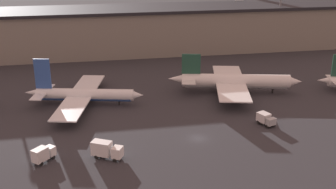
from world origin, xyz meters
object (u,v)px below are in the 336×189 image
(service_vehicle_3, at_px, (106,149))
(service_vehicle_4, at_px, (43,154))
(airplane_2, at_px, (234,81))
(airplane_1, at_px, (83,95))
(service_vehicle_5, at_px, (266,119))

(service_vehicle_3, relative_size, service_vehicle_4, 1.35)
(airplane_2, xyz_separation_m, service_vehicle_3, (-41.41, -35.43, -1.58))
(airplane_1, distance_m, service_vehicle_4, 34.06)
(service_vehicle_3, height_order, service_vehicle_5, service_vehicle_3)
(airplane_1, xyz_separation_m, service_vehicle_3, (5.15, -33.77, -0.89))
(service_vehicle_4, bearing_deg, airplane_2, -15.42)
(airplane_1, height_order, service_vehicle_5, airplane_1)
(airplane_1, distance_m, airplane_2, 46.60)
(airplane_2, relative_size, service_vehicle_4, 7.72)
(airplane_1, bearing_deg, airplane_2, 15.11)
(service_vehicle_5, bearing_deg, service_vehicle_4, -102.52)
(airplane_1, xyz_separation_m, service_vehicle_4, (-8.31, -33.02, -1.08))
(service_vehicle_3, xyz_separation_m, service_vehicle_4, (-13.46, 0.76, -0.19))
(airplane_2, distance_m, service_vehicle_5, 25.08)
(service_vehicle_3, distance_m, service_vehicle_5, 42.84)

